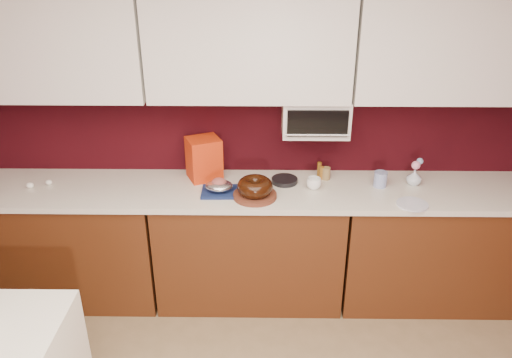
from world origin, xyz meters
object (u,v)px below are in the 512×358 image
object	(u,v)px
bundt_cake	(255,187)
foil_ham_nest	(219,186)
blue_jar	(380,179)
toaster_oven	(315,116)
coffee_mug	(314,182)
flower_vase	(414,176)
pandoro_box	(204,158)

from	to	relation	value
bundt_cake	foil_ham_nest	distance (m)	0.25
blue_jar	toaster_oven	bearing A→B (deg)	165.60
coffee_mug	flower_vase	size ratio (longest dim) A/B	0.78
coffee_mug	flower_vase	bearing A→B (deg)	6.29
bundt_cake	coffee_mug	size ratio (longest dim) A/B	2.43
foil_ham_nest	pandoro_box	bearing A→B (deg)	117.04
blue_jar	flower_vase	world-z (taller)	flower_vase
pandoro_box	coffee_mug	distance (m)	0.80
pandoro_box	bundt_cake	bearing A→B (deg)	-63.33
foil_ham_nest	flower_vase	world-z (taller)	flower_vase
coffee_mug	blue_jar	world-z (taller)	blue_jar
pandoro_box	coffee_mug	xyz separation A→B (m)	(0.77, -0.17, -0.10)
coffee_mug	pandoro_box	bearing A→B (deg)	167.59
toaster_oven	blue_jar	size ratio (longest dim) A/B	4.15
pandoro_box	coffee_mug	size ratio (longest dim) A/B	3.09
toaster_oven	coffee_mug	xyz separation A→B (m)	(-0.00, -0.16, -0.43)
bundt_cake	coffee_mug	distance (m)	0.43
toaster_oven	flower_vase	xyz separation A→B (m)	(0.71, -0.09, -0.41)
blue_jar	coffee_mug	bearing A→B (deg)	-174.45
toaster_oven	coffee_mug	size ratio (longest dim) A/B	4.59
coffee_mug	foil_ham_nest	bearing A→B (deg)	-173.49
pandoro_box	blue_jar	world-z (taller)	pandoro_box
bundt_cake	coffee_mug	xyz separation A→B (m)	(0.41, 0.13, -0.03)
foil_ham_nest	coffee_mug	distance (m)	0.65
foil_ham_nest	blue_jar	size ratio (longest dim) A/B	1.71
flower_vase	toaster_oven	bearing A→B (deg)	173.06
toaster_oven	flower_vase	size ratio (longest dim) A/B	3.60
pandoro_box	flower_vase	world-z (taller)	pandoro_box
bundt_cake	flower_vase	xyz separation A→B (m)	(1.12, 0.21, -0.02)
toaster_oven	pandoro_box	distance (m)	0.84
toaster_oven	pandoro_box	size ratio (longest dim) A/B	1.49
toaster_oven	blue_jar	xyz separation A→B (m)	(0.46, -0.12, -0.42)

